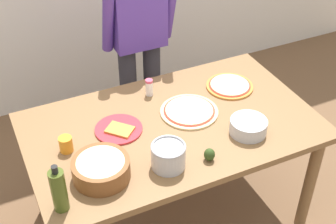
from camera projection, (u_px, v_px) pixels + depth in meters
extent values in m
plane|color=brown|center=(171.00, 215.00, 3.06)|extent=(8.00, 8.00, 0.00)
cube|color=brown|center=(172.00, 127.00, 2.61)|extent=(1.60, 0.96, 0.04)
cylinder|color=brown|center=(310.00, 183.00, 2.79)|extent=(0.07, 0.07, 0.72)
cylinder|color=brown|center=(38.00, 169.00, 2.88)|extent=(0.07, 0.07, 0.72)
cylinder|color=brown|center=(238.00, 109.00, 3.37)|extent=(0.07, 0.07, 0.72)
cylinder|color=#2D2D38|center=(129.00, 99.00, 3.36)|extent=(0.12, 0.12, 0.85)
cylinder|color=#2D2D38|center=(152.00, 93.00, 3.42)|extent=(0.12, 0.12, 0.85)
cube|color=#56389E|center=(137.00, 6.00, 2.96)|extent=(0.34, 0.20, 0.55)
cylinder|color=#56389E|center=(108.00, 15.00, 2.86)|extent=(0.07, 0.21, 0.55)
cylinder|color=#56389E|center=(171.00, 3.00, 3.00)|extent=(0.07, 0.21, 0.55)
cylinder|color=beige|center=(189.00, 112.00, 2.68)|extent=(0.33, 0.33, 0.01)
cylinder|color=#B22D1E|center=(189.00, 111.00, 2.67)|extent=(0.29, 0.29, 0.00)
cylinder|color=beige|center=(189.00, 110.00, 2.67)|extent=(0.27, 0.27, 0.00)
cylinder|color=#C67A33|center=(230.00, 86.00, 2.88)|extent=(0.29, 0.29, 0.01)
cylinder|color=#B22D1E|center=(230.00, 85.00, 2.88)|extent=(0.25, 0.25, 0.00)
cylinder|color=beige|center=(230.00, 85.00, 2.88)|extent=(0.24, 0.24, 0.00)
cylinder|color=red|center=(119.00, 129.00, 2.55)|extent=(0.26, 0.26, 0.01)
cube|color=#CC8438|center=(120.00, 130.00, 2.53)|extent=(0.17, 0.17, 0.01)
cylinder|color=brown|center=(101.00, 169.00, 2.24)|extent=(0.28, 0.28, 0.10)
ellipsoid|color=beige|center=(100.00, 163.00, 2.22)|extent=(0.25, 0.25, 0.05)
cylinder|color=#B7B7BC|center=(248.00, 126.00, 2.52)|extent=(0.20, 0.20, 0.08)
cylinder|color=#47561E|center=(59.00, 191.00, 2.05)|extent=(0.07, 0.07, 0.22)
cylinder|color=black|center=(55.00, 170.00, 1.97)|extent=(0.03, 0.03, 0.04)
cylinder|color=#B7B7BC|center=(168.00, 157.00, 2.30)|extent=(0.17, 0.17, 0.12)
torus|color=#A5A5AD|center=(168.00, 147.00, 2.26)|extent=(0.17, 0.17, 0.01)
cylinder|color=orange|center=(66.00, 144.00, 2.40)|extent=(0.07, 0.07, 0.08)
cylinder|color=white|center=(149.00, 89.00, 2.79)|extent=(0.04, 0.04, 0.09)
cylinder|color=#D84C66|center=(149.00, 81.00, 2.76)|extent=(0.04, 0.04, 0.02)
ellipsoid|color=#2D4219|center=(209.00, 155.00, 2.35)|extent=(0.06, 0.06, 0.07)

